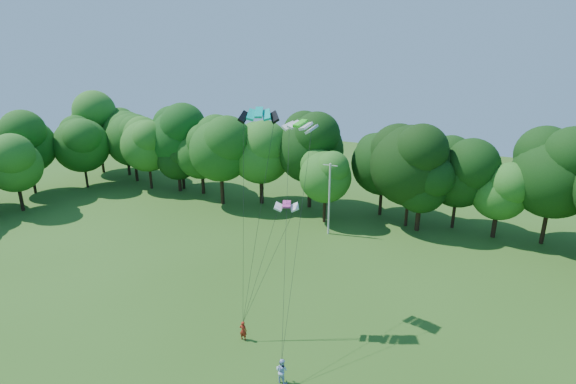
% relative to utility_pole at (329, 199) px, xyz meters
% --- Properties ---
extents(utility_pole, '(1.70, 0.21, 8.49)m').
position_rel_utility_pole_xyz_m(utility_pole, '(0.00, 0.00, 0.00)').
color(utility_pole, beige).
rests_on(utility_pole, ground).
extents(kite_flyer_left, '(0.62, 0.45, 1.57)m').
position_rel_utility_pole_xyz_m(kite_flyer_left, '(1.25, -21.24, -3.57)').
color(kite_flyer_left, maroon).
rests_on(kite_flyer_left, ground).
extents(kite_flyer_right, '(0.96, 0.81, 1.76)m').
position_rel_utility_pole_xyz_m(kite_flyer_right, '(5.83, -23.96, -3.48)').
color(kite_flyer_right, '#AEC3F1').
rests_on(kite_flyer_right, ground).
extents(kite_teal, '(2.91, 2.15, 0.67)m').
position_rel_utility_pole_xyz_m(kite_teal, '(1.31, -18.26, 12.32)').
color(kite_teal, '#05AB9D').
rests_on(kite_teal, ground).
extents(kite_green, '(2.85, 1.81, 0.46)m').
position_rel_utility_pole_xyz_m(kite_green, '(3.20, -15.44, 11.26)').
color(kite_green, '#2CD31F').
rests_on(kite_green, ground).
extents(kite_pink, '(1.95, 1.45, 0.34)m').
position_rel_utility_pole_xyz_m(kite_pink, '(3.44, -18.26, 5.87)').
color(kite_pink, '#CB3894').
rests_on(kite_pink, ground).
extents(tree_back_west, '(9.83, 9.83, 14.30)m').
position_rel_utility_pole_xyz_m(tree_back_west, '(-26.03, 6.50, 4.57)').
color(tree_back_west, '#362615').
rests_on(tree_back_west, ground).
extents(tree_back_center, '(10.46, 10.46, 15.21)m').
position_rel_utility_pole_xyz_m(tree_back_center, '(7.67, 6.35, 5.14)').
color(tree_back_center, '#332613').
rests_on(tree_back_center, ground).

